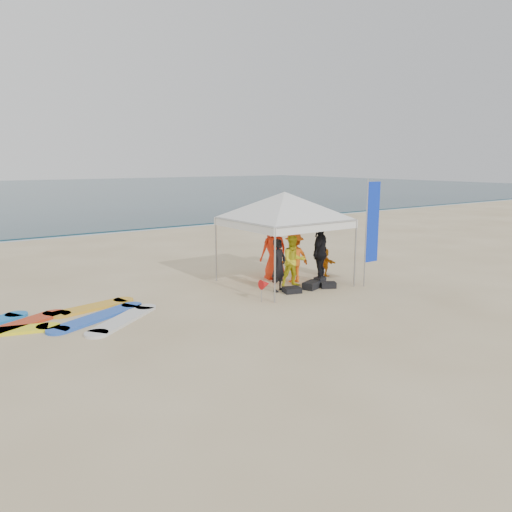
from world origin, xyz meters
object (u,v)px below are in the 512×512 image
object	(u,v)px
canopy_tent	(285,192)
surfboard_spread	(52,322)
person_seated	(325,262)
person_black_a	(279,265)
person_black_b	(320,253)
person_orange_a	(294,257)
feather_flag	(372,224)
person_orange_b	(274,250)
marker_pennant	(265,284)
person_yellow	(293,261)

from	to	relation	value
canopy_tent	surfboard_spread	size ratio (longest dim) A/B	0.88
person_seated	person_black_a	bearing A→B (deg)	113.32
person_black_b	person_seated	bearing A→B (deg)	-173.92
person_orange_a	person_black_b	xyz separation A→B (m)	(0.63, -0.52, 0.16)
surfboard_spread	feather_flag	bearing A→B (deg)	-11.74
person_orange_b	person_seated	xyz separation A→B (m)	(1.68, -0.67, -0.49)
person_black_a	feather_flag	xyz separation A→B (m)	(2.76, -1.10, 1.17)
person_black_b	person_seated	xyz separation A→B (m)	(0.80, 0.59, -0.50)
person_seated	marker_pennant	distance (m)	3.83
marker_pennant	surfboard_spread	size ratio (longest dim) A/B	0.13
person_black_a	canopy_tent	bearing A→B (deg)	22.76
person_seated	canopy_tent	world-z (taller)	canopy_tent
surfboard_spread	person_black_a	bearing A→B (deg)	-7.06
person_orange_b	person_seated	size ratio (longest dim) A/B	2.03
person_yellow	feather_flag	distance (m)	2.67
person_seated	feather_flag	xyz separation A→B (m)	(0.21, -1.81, 1.48)
person_orange_b	feather_flag	world-z (taller)	feather_flag
person_orange_b	canopy_tent	bearing A→B (deg)	83.95
person_black_a	canopy_tent	size ratio (longest dim) A/B	0.36
person_orange_b	marker_pennant	distance (m)	2.83
person_yellow	person_seated	size ratio (longest dim) A/B	1.68
canopy_tent	person_seated	bearing A→B (deg)	2.01
person_black_a	person_orange_b	size ratio (longest dim) A/B	0.82
person_yellow	canopy_tent	bearing A→B (deg)	112.56
person_orange_a	surfboard_spread	size ratio (longest dim) A/B	0.32
person_orange_b	feather_flag	bearing A→B (deg)	133.96
person_black_b	canopy_tent	world-z (taller)	canopy_tent
person_yellow	feather_flag	bearing A→B (deg)	-16.74
person_orange_b	surfboard_spread	distance (m)	7.28
feather_flag	surfboard_spread	bearing A→B (deg)	168.26
marker_pennant	person_black_b	bearing A→B (deg)	16.13
person_black_b	marker_pennant	bearing A→B (deg)	-14.39
feather_flag	marker_pennant	bearing A→B (deg)	173.72
person_black_a	person_black_b	xyz separation A→B (m)	(1.75, 0.11, 0.18)
person_black_b	canopy_tent	bearing A→B (deg)	-57.44
person_orange_a	marker_pennant	distance (m)	2.52
feather_flag	person_orange_b	bearing A→B (deg)	127.32
person_black_a	person_yellow	bearing A→B (deg)	-3.06
feather_flag	surfboard_spread	world-z (taller)	feather_flag
person_yellow	person_orange_a	size ratio (longest dim) A/B	0.98
person_orange_a	canopy_tent	distance (m)	2.13
person_black_a	surfboard_spread	size ratio (longest dim) A/B	0.31
person_black_a	person_seated	xyz separation A→B (m)	(2.55, 0.70, -0.32)
person_orange_b	surfboard_spread	size ratio (longest dim) A/B	0.38
person_black_a	feather_flag	bearing A→B (deg)	-41.33
canopy_tent	surfboard_spread	bearing A→B (deg)	178.83
feather_flag	marker_pennant	distance (m)	4.07
person_orange_a	feather_flag	distance (m)	2.65
canopy_tent	marker_pennant	size ratio (longest dim) A/B	6.93
person_black_b	feather_flag	size ratio (longest dim) A/B	0.58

